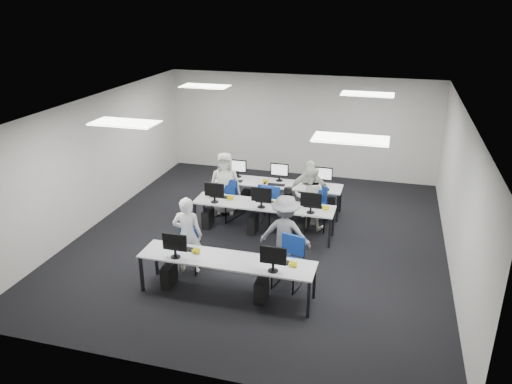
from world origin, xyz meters
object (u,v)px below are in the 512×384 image
(chair_0, at_px, (189,258))
(chair_2, at_px, (225,207))
(student_2, at_px, (225,183))
(student_3, at_px, (308,193))
(chair_7, at_px, (314,212))
(chair_6, at_px, (271,209))
(student_0, at_px, (188,235))
(desk_mid, at_px, (263,206))
(chair_3, at_px, (264,212))
(chair_4, at_px, (316,216))
(chair_1, at_px, (288,271))
(photographer, at_px, (285,233))
(student_1, at_px, (310,198))
(desk_front, at_px, (226,261))
(chair_5, at_px, (234,204))

(chair_0, height_order, chair_2, chair_2)
(student_2, relative_size, student_3, 0.99)
(chair_7, bearing_deg, chair_6, -168.67)
(chair_2, height_order, student_0, student_0)
(desk_mid, distance_m, student_0, 2.25)
(chair_3, distance_m, student_2, 1.25)
(chair_4, relative_size, student_0, 0.62)
(chair_7, height_order, student_0, student_0)
(chair_1, bearing_deg, student_2, 140.34)
(chair_0, height_order, photographer, photographer)
(student_2, bearing_deg, chair_0, -100.67)
(chair_3, relative_size, chair_4, 0.93)
(chair_0, distance_m, student_3, 3.40)
(chair_6, height_order, student_2, student_2)
(student_1, xyz_separation_m, student_3, (-0.07, 0.20, 0.04))
(chair_4, height_order, chair_7, chair_7)
(student_1, bearing_deg, desk_front, 76.79)
(chair_2, distance_m, student_3, 2.08)
(chair_2, bearing_deg, chair_4, 18.48)
(student_0, height_order, student_3, student_3)
(chair_0, distance_m, photographer, 1.97)
(chair_1, xyz_separation_m, chair_7, (0.03, 2.80, 0.01))
(desk_mid, distance_m, chair_1, 2.28)
(chair_0, xyz_separation_m, chair_1, (2.02, -0.04, 0.04))
(chair_6, relative_size, student_2, 0.60)
(chair_4, height_order, student_2, student_2)
(chair_3, distance_m, photographer, 2.21)
(chair_0, bearing_deg, chair_2, 84.68)
(student_0, bearing_deg, chair_3, -118.03)
(chair_0, bearing_deg, desk_front, -39.69)
(desk_mid, height_order, chair_3, chair_3)
(student_1, bearing_deg, chair_3, 7.45)
(student_3, relative_size, photographer, 1.01)
(desk_mid, distance_m, student_2, 1.51)
(chair_6, height_order, student_3, student_3)
(chair_3, bearing_deg, student_3, 17.90)
(chair_2, distance_m, chair_3, 1.00)
(chair_3, height_order, chair_4, chair_4)
(chair_1, distance_m, chair_6, 2.96)
(chair_0, distance_m, chair_4, 3.34)
(student_2, bearing_deg, chair_4, -21.58)
(photographer, bearing_deg, student_0, 17.57)
(desk_mid, relative_size, student_2, 2.04)
(desk_front, distance_m, chair_0, 1.26)
(chair_6, distance_m, student_1, 1.06)
(chair_1, relative_size, student_1, 0.64)
(student_2, height_order, student_3, student_3)
(chair_3, xyz_separation_m, chair_4, (1.23, 0.08, 0.02))
(chair_3, distance_m, chair_5, 0.93)
(chair_1, xyz_separation_m, student_1, (-0.07, 2.62, 0.45))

